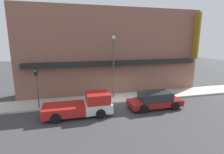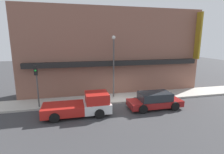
# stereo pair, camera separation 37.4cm
# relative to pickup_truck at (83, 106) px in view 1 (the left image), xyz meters

# --- Properties ---
(ground_plane) EXTENTS (80.00, 80.00, 0.00)m
(ground_plane) POSITION_rel_pickup_truck_xyz_m (3.93, 1.69, -0.78)
(ground_plane) COLOR #38383A
(sidewalk) EXTENTS (36.00, 2.74, 0.17)m
(sidewalk) POSITION_rel_pickup_truck_xyz_m (3.93, 3.05, -0.69)
(sidewalk) COLOR #B7B2A8
(sidewalk) RESTS_ON ground
(building) EXTENTS (19.80, 3.80, 9.20)m
(building) POSITION_rel_pickup_truck_xyz_m (3.94, 5.90, 3.81)
(building) COLOR brown
(building) RESTS_ON ground
(pickup_truck) EXTENTS (5.29, 2.19, 1.75)m
(pickup_truck) POSITION_rel_pickup_truck_xyz_m (0.00, 0.00, 0.00)
(pickup_truck) COLOR silver
(pickup_truck) RESTS_ON ground
(parked_car) EXTENTS (4.68, 2.06, 1.42)m
(parked_car) POSITION_rel_pickup_truck_xyz_m (6.30, 0.00, -0.07)
(parked_car) COLOR maroon
(parked_car) RESTS_ON ground
(fire_hydrant) EXTENTS (0.20, 0.20, 0.66)m
(fire_hydrant) POSITION_rel_pickup_truck_xyz_m (1.90, 2.13, -0.27)
(fire_hydrant) COLOR red
(fire_hydrant) RESTS_ON sidewalk
(street_lamp) EXTENTS (0.36, 0.36, 6.13)m
(street_lamp) POSITION_rel_pickup_truck_xyz_m (3.41, 3.35, 3.18)
(street_lamp) COLOR #4C4C4C
(street_lamp) RESTS_ON sidewalk
(traffic_light) EXTENTS (0.28, 0.42, 3.65)m
(traffic_light) POSITION_rel_pickup_truck_xyz_m (-3.56, 2.02, 1.91)
(traffic_light) COLOR #4C4C4C
(traffic_light) RESTS_ON sidewalk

